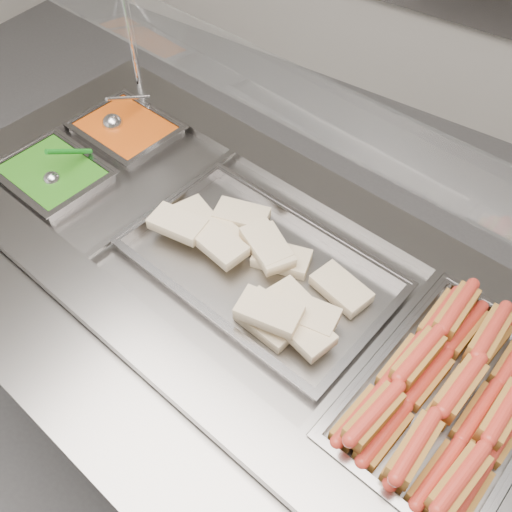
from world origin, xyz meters
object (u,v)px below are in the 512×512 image
Objects in this scene: steam_counter at (245,341)px; sneeze_guard at (301,99)px; serving_spoon at (56,175)px; ladle at (114,122)px; pan_hotdogs at (447,403)px; pan_wraps at (259,270)px.

steam_counter is 1.17× the size of sneeze_guard.
steam_counter is 10.89× the size of serving_spoon.
ladle is at bearing 97.21° from serving_spoon.
serving_spoon is (-0.66, -0.29, -0.36)m from sneeze_guard.
pan_hotdogs and pan_wraps have the same top height.
serving_spoon is (-0.63, -0.08, 0.46)m from steam_counter.
steam_counter is 0.79m from serving_spoon.
ladle reaches higher than steam_counter.
ladle reaches higher than pan_hotdogs.
pan_hotdogs is 0.81× the size of pan_wraps.
ladle is 1.10× the size of serving_spoon.
steam_counter is 2.72× the size of pan_wraps.
serving_spoon reaches higher than pan_wraps.
sneeze_guard is 9.27× the size of serving_spoon.
steam_counter is at bearing 173.20° from pan_wraps.
serving_spoon reaches higher than steam_counter.
serving_spoon reaches higher than pan_hotdogs.
sneeze_guard is 8.41× the size of ladle.
ladle is at bearing -179.48° from sneeze_guard.
pan_wraps is at bearing -16.75° from ladle.
sneeze_guard is at bearing 24.12° from serving_spoon.
pan_hotdogs is 0.57m from pan_wraps.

